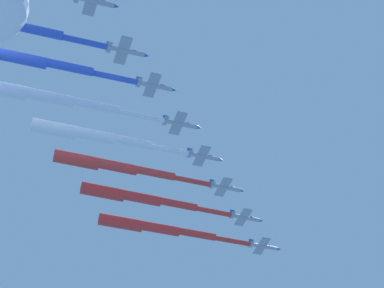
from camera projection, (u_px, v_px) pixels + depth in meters
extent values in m
cylinder|color=#9EA3AD|center=(263.00, 246.00, 259.97)|extent=(8.92, 3.78, 1.13)
cone|color=#1959A5|center=(279.00, 249.00, 261.09)|extent=(1.56, 1.42, 1.08)
cylinder|color=black|center=(248.00, 244.00, 258.92)|extent=(0.83, 0.99, 0.85)
ellipsoid|color=black|center=(269.00, 246.00, 260.72)|extent=(2.05, 1.31, 0.70)
cube|color=#9EA3AD|center=(262.00, 246.00, 259.82)|extent=(5.10, 8.82, 0.39)
cube|color=#1959A5|center=(257.00, 253.00, 262.58)|extent=(2.40, 1.36, 0.12)
cube|color=#1959A5|center=(266.00, 239.00, 257.15)|extent=(2.40, 1.36, 0.12)
cube|color=#9EA3AD|center=(251.00, 244.00, 259.13)|extent=(2.01, 3.38, 0.19)
cube|color=#1959A5|center=(251.00, 242.00, 259.77)|extent=(1.39, 0.59, 1.90)
cylinder|color=red|center=(230.00, 241.00, 257.63)|extent=(12.56, 5.19, 1.44)
cylinder|color=red|center=(195.00, 234.00, 254.97)|extent=(12.77, 5.87, 2.16)
cylinder|color=red|center=(158.00, 228.00, 252.82)|extent=(12.99, 6.56, 2.88)
cylinder|color=red|center=(121.00, 223.00, 250.68)|extent=(13.20, 7.25, 3.60)
cylinder|color=#9EA3AD|center=(245.00, 218.00, 250.37)|extent=(8.89, 3.87, 1.11)
cone|color=#1959A5|center=(261.00, 221.00, 251.54)|extent=(1.56, 1.41, 1.05)
cylinder|color=black|center=(229.00, 215.00, 249.27)|extent=(0.83, 0.98, 0.83)
ellipsoid|color=black|center=(251.00, 218.00, 251.13)|extent=(2.04, 1.32, 0.69)
cube|color=#9EA3AD|center=(243.00, 217.00, 250.22)|extent=(5.20, 8.82, 0.20)
cube|color=#1959A5|center=(238.00, 225.00, 253.06)|extent=(2.40, 1.39, 0.10)
cube|color=#1959A5|center=(248.00, 210.00, 247.47)|extent=(2.40, 1.39, 0.10)
cube|color=#9EA3AD|center=(233.00, 215.00, 249.50)|extent=(2.05, 3.38, 0.12)
cube|color=#1959A5|center=(232.00, 213.00, 250.11)|extent=(1.37, 0.57, 1.90)
cylinder|color=red|center=(211.00, 211.00, 247.99)|extent=(11.95, 5.13, 1.41)
cylinder|color=red|center=(176.00, 204.00, 245.33)|extent=(12.17, 5.80, 2.11)
cylinder|color=red|center=(140.00, 198.00, 243.19)|extent=(12.39, 6.47, 2.82)
cylinder|color=red|center=(103.00, 192.00, 241.07)|extent=(12.61, 7.14, 3.52)
cylinder|color=#9EA3AD|center=(225.00, 187.00, 240.57)|extent=(8.90, 3.84, 1.11)
cone|color=#1959A5|center=(242.00, 191.00, 241.72)|extent=(1.56, 1.41, 1.06)
cylinder|color=black|center=(209.00, 184.00, 239.49)|extent=(0.83, 0.98, 0.83)
ellipsoid|color=black|center=(232.00, 187.00, 241.33)|extent=(2.04, 1.32, 0.69)
cube|color=#9EA3AD|center=(223.00, 187.00, 240.42)|extent=(5.16, 8.82, 0.24)
cube|color=#1959A5|center=(219.00, 195.00, 243.27)|extent=(2.40, 1.38, 0.11)
cube|color=#1959A5|center=(228.00, 179.00, 237.65)|extent=(2.40, 1.38, 0.11)
cube|color=#9EA3AD|center=(212.00, 185.00, 239.71)|extent=(2.03, 3.38, 0.14)
cube|color=#1959A5|center=(212.00, 182.00, 240.32)|extent=(1.38, 0.57, 1.90)
cylinder|color=red|center=(190.00, 181.00, 238.23)|extent=(11.91, 5.07, 1.42)
cylinder|color=red|center=(153.00, 173.00, 235.62)|extent=(12.13, 5.74, 2.13)
cylinder|color=red|center=(115.00, 166.00, 233.53)|extent=(12.35, 6.42, 2.83)
cylinder|color=red|center=(76.00, 160.00, 231.46)|extent=(12.56, 7.09, 3.54)
cylinder|color=#9EA3AD|center=(203.00, 156.00, 230.38)|extent=(8.92, 3.75, 1.11)
cone|color=#1959A5|center=(222.00, 160.00, 231.49)|extent=(1.56, 1.40, 1.06)
cylinder|color=black|center=(186.00, 153.00, 229.33)|extent=(0.82, 0.97, 0.83)
ellipsoid|color=black|center=(211.00, 157.00, 231.12)|extent=(2.04, 1.30, 0.69)
cube|color=#9EA3AD|center=(202.00, 156.00, 230.23)|extent=(5.08, 8.82, 0.23)
cube|color=#1959A5|center=(197.00, 165.00, 233.09)|extent=(2.40, 1.36, 0.11)
cube|color=#1959A5|center=(206.00, 147.00, 227.45)|extent=(2.40, 1.36, 0.11)
cube|color=#9EA3AD|center=(190.00, 154.00, 229.55)|extent=(2.01, 3.38, 0.13)
cube|color=#1959A5|center=(190.00, 151.00, 230.16)|extent=(1.38, 0.55, 1.90)
cylinder|color=white|center=(167.00, 149.00, 228.17)|extent=(11.39, 4.78, 1.41)
cylinder|color=white|center=(130.00, 141.00, 225.75)|extent=(11.60, 5.46, 2.12)
cylinder|color=white|center=(92.00, 135.00, 223.85)|extent=(11.81, 6.13, 2.83)
cylinder|color=white|center=(54.00, 129.00, 221.97)|extent=(12.02, 6.81, 3.54)
cylinder|color=#9EA3AD|center=(180.00, 124.00, 219.91)|extent=(8.92, 3.79, 1.12)
cone|color=#1959A5|center=(199.00, 128.00, 221.04)|extent=(1.56, 1.41, 1.06)
cylinder|color=black|center=(162.00, 120.00, 218.85)|extent=(0.83, 0.98, 0.84)
ellipsoid|color=black|center=(187.00, 124.00, 220.66)|extent=(2.04, 1.31, 0.69)
cube|color=#9EA3AD|center=(178.00, 124.00, 219.76)|extent=(5.11, 8.82, 0.30)
cube|color=#1959A5|center=(174.00, 133.00, 222.54)|extent=(2.40, 1.36, 0.11)
cube|color=#1959A5|center=(182.00, 113.00, 217.06)|extent=(2.40, 1.36, 0.11)
cube|color=#9EA3AD|center=(166.00, 121.00, 219.07)|extent=(2.02, 3.38, 0.16)
cube|color=#1959A5|center=(166.00, 118.00, 219.70)|extent=(1.38, 0.57, 1.90)
cylinder|color=white|center=(138.00, 115.00, 217.49)|extent=(13.15, 5.39, 1.43)
cylinder|color=white|center=(93.00, 105.00, 214.69)|extent=(13.37, 6.07, 2.14)
cylinder|color=white|center=(46.00, 97.00, 212.40)|extent=(13.58, 6.75, 2.85)
cylinder|color=#9EA3AD|center=(154.00, 86.00, 209.93)|extent=(8.93, 3.72, 1.12)
cone|color=#1959A5|center=(174.00, 90.00, 211.03)|extent=(1.55, 1.40, 1.06)
cylinder|color=black|center=(135.00, 82.00, 208.90)|extent=(0.82, 0.98, 0.84)
ellipsoid|color=black|center=(162.00, 86.00, 210.66)|extent=(2.04, 1.30, 0.69)
cube|color=#9EA3AD|center=(152.00, 85.00, 209.78)|extent=(5.06, 8.82, 0.26)
cube|color=#1959A5|center=(148.00, 96.00, 212.66)|extent=(2.40, 1.35, 0.11)
cube|color=#1959A5|center=(156.00, 75.00, 207.00)|extent=(2.40, 1.35, 0.11)
cube|color=#9EA3AD|center=(139.00, 83.00, 209.11)|extent=(1.99, 3.38, 0.15)
cube|color=#1959A5|center=(139.00, 80.00, 209.72)|extent=(1.38, 0.55, 1.90)
cylinder|color=blue|center=(112.00, 77.00, 207.65)|extent=(12.43, 5.06, 1.42)
cylinder|color=blue|center=(67.00, 67.00, 205.05)|extent=(12.64, 5.74, 2.13)
cylinder|color=blue|center=(20.00, 58.00, 202.98)|extent=(12.85, 6.42, 2.84)
cylinder|color=#9EA3AD|center=(125.00, 51.00, 198.40)|extent=(8.92, 3.80, 1.14)
cone|color=#1959A5|center=(147.00, 56.00, 199.53)|extent=(1.57, 1.42, 1.08)
cylinder|color=black|center=(105.00, 46.00, 197.34)|extent=(0.83, 1.00, 0.86)
ellipsoid|color=black|center=(134.00, 51.00, 199.16)|extent=(2.05, 1.32, 0.71)
cube|color=#9EA3AD|center=(123.00, 51.00, 198.25)|extent=(5.11, 8.82, 0.45)
cube|color=#1959A5|center=(119.00, 62.00, 200.99)|extent=(2.40, 1.36, 0.13)
cube|color=#1959A5|center=(127.00, 38.00, 195.60)|extent=(2.40, 1.36, 0.13)
cube|color=#9EA3AD|center=(109.00, 47.00, 197.56)|extent=(2.01, 3.38, 0.22)
cube|color=#1959A5|center=(109.00, 45.00, 198.21)|extent=(1.39, 0.60, 1.90)
cylinder|color=blue|center=(82.00, 41.00, 196.14)|extent=(11.66, 4.93, 1.45)
cylinder|color=blue|center=(37.00, 30.00, 193.65)|extent=(11.88, 5.62, 2.18)
cylinder|color=#9EA3AD|center=(94.00, 1.00, 189.18)|extent=(8.91, 3.86, 1.14)
cone|color=#1959A5|center=(117.00, 6.00, 190.33)|extent=(1.57, 1.43, 1.09)
ellipsoid|color=black|center=(103.00, 2.00, 189.95)|extent=(2.05, 1.33, 0.71)
cube|color=#9EA3AD|center=(92.00, 1.00, 189.03)|extent=(5.16, 8.82, 0.47)
cube|color=#1959A5|center=(88.00, 14.00, 191.76)|extent=(2.40, 1.38, 0.13)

